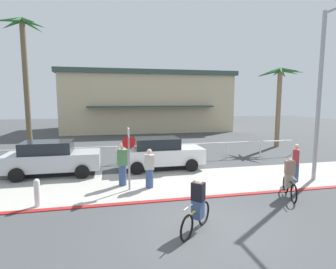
{
  "coord_description": "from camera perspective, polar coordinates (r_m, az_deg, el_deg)",
  "views": [
    {
      "loc": [
        -2.63,
        -7.1,
        3.67
      ],
      "look_at": [
        0.21,
        6.0,
        1.96
      ],
      "focal_mm": 28.77,
      "sensor_mm": 36.0,
      "label": 1
    }
  ],
  "objects": [
    {
      "name": "ground_plane",
      "position": [
        17.69,
        -3.42,
        -4.71
      ],
      "size": [
        80.0,
        80.0,
        0.0
      ],
      "primitive_type": "plane",
      "color": "#424447"
    },
    {
      "name": "sidewalk_strip",
      "position": [
        12.17,
        0.84,
        -10.22
      ],
      "size": [
        44.0,
        4.0,
        0.02
      ],
      "primitive_type": "cube",
      "color": "#ADAAA0",
      "rests_on": "ground"
    },
    {
      "name": "curb_paint",
      "position": [
        10.33,
        3.41,
        -13.44
      ],
      "size": [
        44.0,
        0.24,
        0.03
      ],
      "primitive_type": "cube",
      "color": "maroon",
      "rests_on": "ground"
    },
    {
      "name": "building_backdrop",
      "position": [
        34.66,
        -4.81,
        6.98
      ],
      "size": [
        19.93,
        11.95,
        6.97
      ],
      "color": "beige",
      "rests_on": "ground"
    },
    {
      "name": "rail_fence",
      "position": [
        16.07,
        -2.62,
        -2.88
      ],
      "size": [
        18.56,
        0.08,
        1.04
      ],
      "color": "white",
      "rests_on": "ground"
    },
    {
      "name": "stop_sign_bike_lane",
      "position": [
        10.98,
        -8.3,
        -3.25
      ],
      "size": [
        0.52,
        0.56,
        2.56
      ],
      "color": "gray",
      "rests_on": "ground"
    },
    {
      "name": "bollard_0",
      "position": [
        10.48,
        -25.98,
        -10.98
      ],
      "size": [
        0.2,
        0.2,
        1.0
      ],
      "color": "white",
      "rests_on": "ground"
    },
    {
      "name": "streetlight_curb",
      "position": [
        13.74,
        30.15,
        8.84
      ],
      "size": [
        0.24,
        2.54,
        7.5
      ],
      "color": "#9EA0A5",
      "rests_on": "ground"
    },
    {
      "name": "palm_tree_2",
      "position": [
        21.26,
        -28.19,
        14.55
      ],
      "size": [
        3.22,
        3.36,
        9.14
      ],
      "color": "brown",
      "rests_on": "ground"
    },
    {
      "name": "palm_tree_3",
      "position": [
        22.93,
        22.56,
        9.71
      ],
      "size": [
        3.32,
        3.52,
        6.19
      ],
      "color": "#846B4C",
      "rests_on": "ground"
    },
    {
      "name": "car_silver_1",
      "position": [
        14.34,
        -23.34,
        -4.58
      ],
      "size": [
        4.4,
        2.02,
        1.69
      ],
      "color": "#B2B7BC",
      "rests_on": "ground"
    },
    {
      "name": "car_white_2",
      "position": [
        14.42,
        -1.62,
        -3.92
      ],
      "size": [
        4.4,
        2.02,
        1.69
      ],
      "color": "white",
      "rests_on": "ground"
    },
    {
      "name": "cyclist_yellow_0",
      "position": [
        7.86,
        6.21,
        -15.0
      ],
      "size": [
        1.3,
        1.36,
        1.5
      ],
      "color": "black",
      "rests_on": "ground"
    },
    {
      "name": "cyclist_black_1",
      "position": [
        11.37,
        24.36,
        -8.54
      ],
      "size": [
        0.72,
        1.71,
        1.5
      ],
      "color": "black",
      "rests_on": "ground"
    },
    {
      "name": "pedestrian_0",
      "position": [
        11.36,
        -3.97,
        -7.53
      ],
      "size": [
        0.43,
        0.35,
        1.66
      ],
      "color": "#384C7A",
      "rests_on": "ground"
    },
    {
      "name": "pedestrian_1",
      "position": [
        13.48,
        25.38,
        -5.73
      ],
      "size": [
        0.45,
        0.48,
        1.73
      ],
      "color": "#384C7A",
      "rests_on": "ground"
    },
    {
      "name": "pedestrian_2",
      "position": [
        11.78,
        -9.65,
        -6.59
      ],
      "size": [
        0.46,
        0.4,
        1.85
      ],
      "color": "#384C7A",
      "rests_on": "ground"
    }
  ]
}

